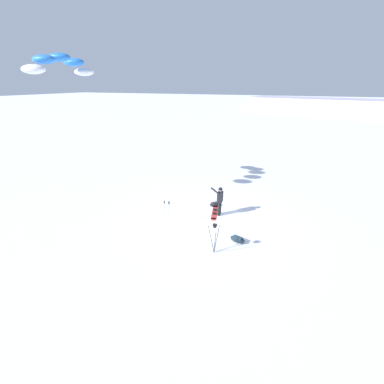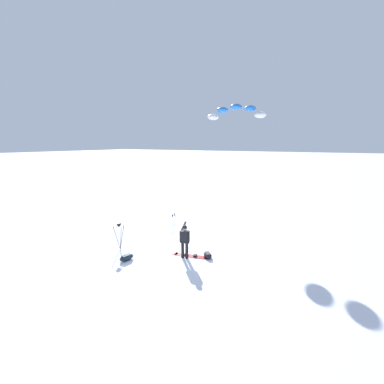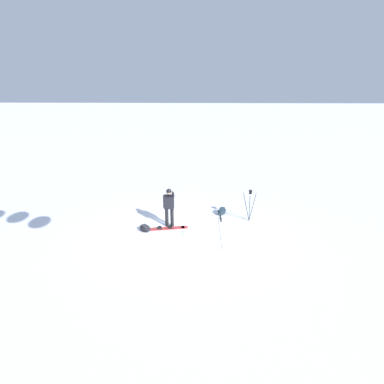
{
  "view_description": "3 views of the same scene",
  "coord_description": "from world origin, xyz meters",
  "px_view_note": "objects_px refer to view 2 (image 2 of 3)",
  "views": [
    {
      "loc": [
        -11.41,
        -3.86,
        6.68
      ],
      "look_at": [
        -0.3,
        0.7,
        1.58
      ],
      "focal_mm": 24.11,
      "sensor_mm": 36.0,
      "label": 1
    },
    {
      "loc": [
        6.34,
        -9.69,
        5.32
      ],
      "look_at": [
        -0.26,
        2.03,
        2.63
      ],
      "focal_mm": 23.02,
      "sensor_mm": 36.0,
      "label": 2
    },
    {
      "loc": [
        -0.93,
        12.03,
        5.39
      ],
      "look_at": [
        -0.28,
        1.3,
        2.06
      ],
      "focal_mm": 30.47,
      "sensor_mm": 36.0,
      "label": 3
    }
  ],
  "objects_px": {
    "ski_poles": "(173,221)",
    "snowboarder": "(185,238)",
    "traction_kite": "(236,112)",
    "camera_tripod": "(119,231)",
    "gear_bag_large": "(127,257)",
    "gear_bag_small": "(208,255)",
    "snowboard": "(191,256)"
  },
  "relations": [
    {
      "from": "gear_bag_small",
      "to": "ski_poles",
      "type": "bearing_deg",
      "value": 152.19
    },
    {
      "from": "snowboarder",
      "to": "gear_bag_small",
      "type": "height_order",
      "value": "snowboarder"
    },
    {
      "from": "camera_tripod",
      "to": "snowboarder",
      "type": "bearing_deg",
      "value": 13.07
    },
    {
      "from": "camera_tripod",
      "to": "gear_bag_small",
      "type": "relative_size",
      "value": 2.1
    },
    {
      "from": "gear_bag_large",
      "to": "camera_tripod",
      "type": "xyz_separation_m",
      "value": [
        -1.15,
        0.75,
        0.84
      ]
    },
    {
      "from": "camera_tripod",
      "to": "ski_poles",
      "type": "height_order",
      "value": "camera_tripod"
    },
    {
      "from": "traction_kite",
      "to": "gear_bag_large",
      "type": "xyz_separation_m",
      "value": [
        -1.38,
        -10.29,
        -7.44
      ]
    },
    {
      "from": "snowboard",
      "to": "camera_tripod",
      "type": "relative_size",
      "value": 1.34
    },
    {
      "from": "snowboarder",
      "to": "gear_bag_small",
      "type": "bearing_deg",
      "value": 31.69
    },
    {
      "from": "snowboarder",
      "to": "gear_bag_large",
      "type": "relative_size",
      "value": 2.18
    },
    {
      "from": "gear_bag_large",
      "to": "gear_bag_small",
      "type": "relative_size",
      "value": 1.14
    },
    {
      "from": "gear_bag_small",
      "to": "traction_kite",
      "type": "bearing_deg",
      "value": 102.13
    },
    {
      "from": "camera_tripod",
      "to": "gear_bag_small",
      "type": "bearing_deg",
      "value": 17.46
    },
    {
      "from": "gear_bag_large",
      "to": "snowboard",
      "type": "bearing_deg",
      "value": 37.76
    },
    {
      "from": "snowboarder",
      "to": "gear_bag_small",
      "type": "distance_m",
      "value": 1.38
    },
    {
      "from": "ski_poles",
      "to": "snowboarder",
      "type": "bearing_deg",
      "value": -46.14
    },
    {
      "from": "traction_kite",
      "to": "ski_poles",
      "type": "bearing_deg",
      "value": -100.31
    },
    {
      "from": "snowboard",
      "to": "camera_tripod",
      "type": "bearing_deg",
      "value": -162.88
    },
    {
      "from": "snowboard",
      "to": "traction_kite",
      "type": "bearing_deg",
      "value": 96.66
    },
    {
      "from": "camera_tripod",
      "to": "ski_poles",
      "type": "xyz_separation_m",
      "value": [
        1.32,
        2.91,
        -0.13
      ]
    },
    {
      "from": "snowboard",
      "to": "traction_kite",
      "type": "distance_m",
      "value": 11.38
    },
    {
      "from": "gear_bag_large",
      "to": "snowboarder",
      "type": "bearing_deg",
      "value": 34.59
    },
    {
      "from": "snowboarder",
      "to": "traction_kite",
      "type": "xyz_separation_m",
      "value": [
        -0.84,
        8.76,
        6.6
      ]
    },
    {
      "from": "traction_kite",
      "to": "gear_bag_small",
      "type": "relative_size",
      "value": 6.68
    },
    {
      "from": "ski_poles",
      "to": "camera_tripod",
      "type": "bearing_deg",
      "value": -114.44
    },
    {
      "from": "snowboarder",
      "to": "ski_poles",
      "type": "distance_m",
      "value": 2.96
    },
    {
      "from": "snowboarder",
      "to": "traction_kite",
      "type": "height_order",
      "value": "traction_kite"
    },
    {
      "from": "gear_bag_small",
      "to": "ski_poles",
      "type": "relative_size",
      "value": 0.5
    },
    {
      "from": "traction_kite",
      "to": "gear_bag_large",
      "type": "bearing_deg",
      "value": -97.62
    },
    {
      "from": "traction_kite",
      "to": "camera_tripod",
      "type": "distance_m",
      "value": 11.87
    },
    {
      "from": "gear_bag_large",
      "to": "camera_tripod",
      "type": "bearing_deg",
      "value": 147.09
    },
    {
      "from": "traction_kite",
      "to": "camera_tripod",
      "type": "height_order",
      "value": "traction_kite"
    }
  ]
}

